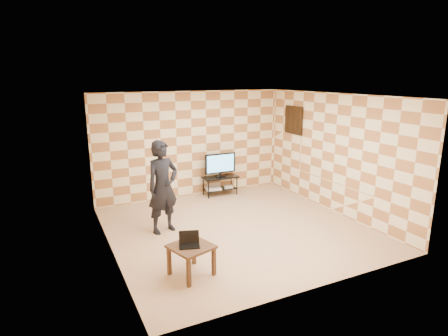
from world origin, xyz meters
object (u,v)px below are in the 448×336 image
Objects in this scene: tv_stand at (220,181)px; person at (163,187)px; tv at (220,164)px; side_table at (191,251)px.

tv_stand is 0.50× the size of person.
tv reaches higher than side_table.
person is (-2.04, -1.66, 0.57)m from tv_stand.
tv_stand is 1.25× the size of side_table.
person is at bearing -140.94° from tv.
side_table is at bearing -110.10° from person.
tv_stand is at bearing 58.33° from side_table.
tv is 0.45× the size of person.
tv_stand is 4.12m from side_table.
person is at bearing -140.89° from tv_stand.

